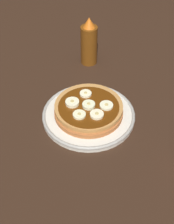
{
  "coord_description": "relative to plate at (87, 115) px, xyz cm",
  "views": [
    {
      "loc": [
        55.72,
        0.39,
        55.06
      ],
      "look_at": [
        0.0,
        0.0,
        1.73
      ],
      "focal_mm": 51.97,
      "sensor_mm": 36.0,
      "label": 1
    }
  ],
  "objects": [
    {
      "name": "ground_plane",
      "position": [
        0.0,
        0.0,
        -2.3
      ],
      "size": [
        140.0,
        140.0,
        3.0
      ],
      "primitive_type": "cube",
      "color": "black"
    },
    {
      "name": "banana_slice_2",
      "position": [
        3.15,
        -2.12,
        3.01
      ],
      "size": [
        2.99,
        2.99,
        0.77
      ],
      "color": "#F1EEBB",
      "rests_on": "pancake_stack"
    },
    {
      "name": "banana_slice_3",
      "position": [
        -0.28,
        4.14,
        3.01
      ],
      "size": [
        3.18,
        3.18,
        0.76
      ],
      "color": "#F0EEC4",
      "rests_on": "pancake_stack"
    },
    {
      "name": "plate",
      "position": [
        0.0,
        0.0,
        0.0
      ],
      "size": [
        22.29,
        22.29,
        1.49
      ],
      "color": "silver",
      "rests_on": "ground_plane"
    },
    {
      "name": "banana_slice_5",
      "position": [
        3.05,
        1.86,
        3.03
      ],
      "size": [
        3.17,
        3.17,
        0.81
      ],
      "color": "#F9EDC1",
      "rests_on": "pancake_stack"
    },
    {
      "name": "banana_slice_4",
      "position": [
        -4.19,
        -0.75,
        3.02
      ],
      "size": [
        2.88,
        2.88,
        0.78
      ],
      "color": "#FBF3C5",
      "rests_on": "pancake_stack"
    },
    {
      "name": "syrup_bottle",
      "position": [
        -23.15,
        0.19,
        5.61
      ],
      "size": [
        4.72,
        4.72,
        14.1
      ],
      "color": "brown",
      "rests_on": "ground_plane"
    },
    {
      "name": "banana_slice_0",
      "position": [
        0.08,
        0.34,
        3.14
      ],
      "size": [
        3.01,
        3.01,
        1.03
      ],
      "color": "#EBEDBF",
      "rests_on": "pancake_stack"
    },
    {
      "name": "banana_slice_1",
      "position": [
        -0.81,
        -3.86,
        3.16
      ],
      "size": [
        3.28,
        3.28,
        1.06
      ],
      "color": "#F3ECC1",
      "rests_on": "pancake_stack"
    },
    {
      "name": "pancake_stack",
      "position": [
        -0.2,
        -0.05,
        1.61
      ],
      "size": [
        16.96,
        16.53,
        2.39
      ],
      "color": "#A75F31",
      "rests_on": "plate"
    }
  ]
}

